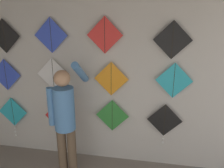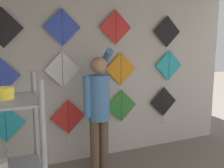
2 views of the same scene
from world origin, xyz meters
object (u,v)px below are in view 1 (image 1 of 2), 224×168
Objects in this scene: kite_3 at (164,122)px; kite_6 at (111,79)px; kite_1 at (60,117)px; kite_2 at (112,116)px; shopkeeper at (65,116)px; kite_5 at (53,74)px; kite_8 at (4,36)px; kite_0 at (13,114)px; kite_4 at (6,75)px; kite_7 at (174,81)px; kite_11 at (173,40)px; kite_10 at (105,35)px; kite_9 at (51,35)px.

kite_6 is at bearing 179.95° from kite_3.
kite_1 is 1.25× the size of kite_2.
kite_5 is (-0.39, 0.53, 0.48)m from shopkeeper.
kite_8 is (-0.86, 0.00, 1.38)m from kite_1.
kite_4 reaches higher than kite_0.
kite_0 is at bearing -179.98° from kite_7.
kite_11 is (0.87, 0.00, 1.26)m from kite_2.
kite_4 is 1.00× the size of kite_7.
kite_3 is at bearing -178.30° from kite_11.
kite_10 reaches higher than kite_2.
kite_9 is (-1.82, 0.00, 1.33)m from kite_3.
kite_7 is 1.24m from kite_10.
kite_9 is at bearing 180.00° from kite_11.
kite_6 is at bearing 0.00° from kite_5.
kite_2 is at bearing 0.00° from kite_4.
kite_2 is at bearing 0.00° from kite_9.
kite_2 is at bearing 180.00° from kite_11.
kite_8 reaches higher than kite_1.
kite_8 is (-1.18, 0.53, 1.08)m from shopkeeper.
kite_8 is at bearing 180.00° from kite_6.
kite_6 is 1.09m from kite_11.
kite_2 is 1.00× the size of kite_8.
kite_0 is 1.10× the size of kite_3.
kite_9 is (0.02, 0.00, 0.63)m from kite_5.
kite_7 is (2.81, 0.00, 0.04)m from kite_4.
kite_10 is (0.81, 0.00, 1.42)m from kite_1.
kite_3 is 1.97m from kite_5.
shopkeeper reaches higher than kite_7.
kite_2 is at bearing 0.00° from kite_10.
kite_9 reaches higher than kite_0.
kite_1 is 2.02m from kite_7.
kite_5 is 1.00× the size of kite_8.
kite_9 is at bearing 180.00° from kite_7.
kite_3 is 1.09m from kite_6.
shopkeeper reaches higher than kite_0.
kite_8 is at bearing 180.00° from kite_2.
kite_2 is at bearing 0.00° from kite_8.
kite_9 is at bearing 179.16° from kite_1.
kite_5 is (-0.99, 0.00, 0.66)m from kite_2.
kite_7 is at bearing 0.00° from kite_8.
kite_7 is (2.78, 0.00, 0.78)m from kite_0.
kite_3 is at bearing -0.04° from kite_10.
kite_3 is at bearing 0.00° from kite_1.
kite_10 reaches higher than kite_8.
kite_9 reaches higher than shopkeeper.
kite_8 is at bearing 179.99° from kite_3.
kite_0 is 1.39m from kite_8.
kite_7 reaches higher than kite_4.
kite_5 reaches higher than kite_3.
kite_9 is at bearing 116.03° from shopkeeper.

